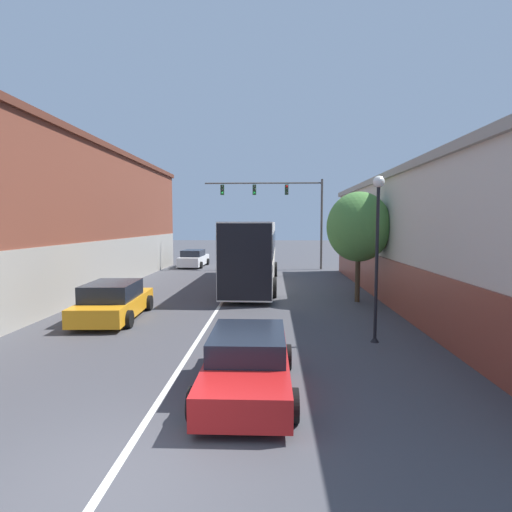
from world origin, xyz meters
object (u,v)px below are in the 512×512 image
Objects in this scene: parked_car_left_mid at (194,259)px; street_lamp at (377,241)px; traffic_signal_gantry at (283,202)px; bus at (253,250)px; hatchback_foreground at (248,363)px; parked_car_left_near at (114,301)px; street_tree_near at (359,227)px.

street_lamp is at bearing -153.43° from parked_car_left_mid.
street_lamp is at bearing -83.21° from traffic_signal_gantry.
bus is at bearing -103.22° from traffic_signal_gantry.
parked_car_left_mid is at bearing 13.52° from hatchback_foreground.
street_lamp is at bearing -109.42° from parked_car_left_near.
street_tree_near is (10.05, 3.74, 2.82)m from parked_car_left_near.
parked_car_left_mid is at bearing -1.71° from parked_car_left_near.
parked_car_left_mid is at bearing 125.83° from street_tree_near.
street_tree_near reaches higher than bus.
street_tree_near is (5.10, -4.83, 1.40)m from bus.
street_lamp is 6.44m from street_tree_near.
bus is 9.21m from traffic_signal_gantry.
parked_car_left_near is at bearing 40.89° from hatchback_foreground.
bus is 12.06m from street_lamp.
hatchback_foreground is (0.60, -14.90, -1.48)m from bus.
street_lamp reaches higher than bus.
hatchback_foreground is at bearing -164.54° from parked_car_left_mid.
parked_car_left_near is (-4.95, -8.57, -1.41)m from bus.
bus is 2.49× the size of street_lamp.
street_tree_near is (3.13, -13.22, -1.83)m from traffic_signal_gantry.
hatchback_foreground is at bearing -93.38° from traffic_signal_gantry.
bus is at bearing 1.94° from hatchback_foreground.
street_tree_near is at bearing -24.47° from hatchback_foreground.
bus is 10.00m from parked_car_left_near.
parked_car_left_near is (-5.55, 6.32, 0.07)m from hatchback_foreground.
traffic_signal_gantry is at bearing -3.74° from hatchback_foreground.
traffic_signal_gantry is 19.87m from street_lamp.
traffic_signal_gantry is 1.83× the size of street_tree_near.
street_tree_near is at bearing -73.08° from parked_car_left_near.
parked_car_left_mid is 0.93× the size of street_lamp.
street_lamp is at bearing -97.09° from street_tree_near.
traffic_signal_gantry is (1.97, 8.40, 3.24)m from bus.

